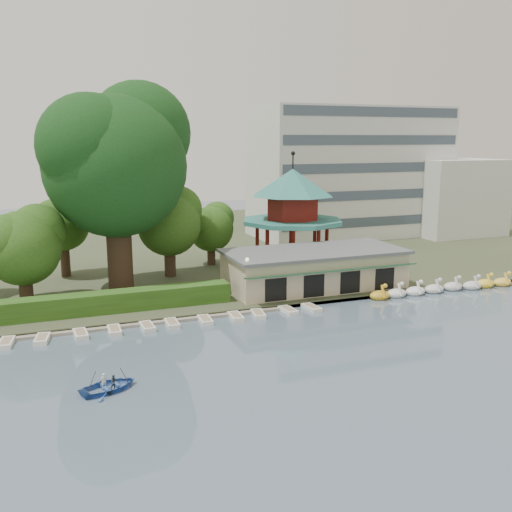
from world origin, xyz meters
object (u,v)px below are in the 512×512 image
dock (103,327)px  rowboat_with_passengers (109,382)px  big_tree (117,155)px  pavilion (292,208)px  boathouse (314,268)px

dock → rowboat_with_passengers: (-0.99, -12.51, 0.41)m
big_tree → rowboat_with_passengers: 27.42m
pavilion → dock: bearing=-148.3°
dock → boathouse: (22.00, 4.77, 2.25)m
boathouse → pavilion: (2.00, 10.03, 5.11)m
big_tree → dock: bearing=-106.1°
pavilion → big_tree: bearing=-169.7°
boathouse → big_tree: 22.96m
pavilion → rowboat_with_passengers: 37.66m
pavilion → boathouse: bearing=-101.3°
pavilion → big_tree: 22.12m
dock → pavilion: bearing=31.7°
rowboat_with_passengers → pavilion: bearing=47.5°
dock → pavilion: 29.14m
dock → big_tree: 17.98m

